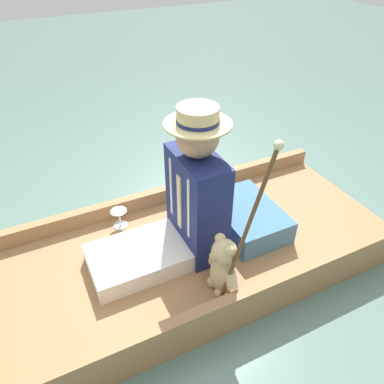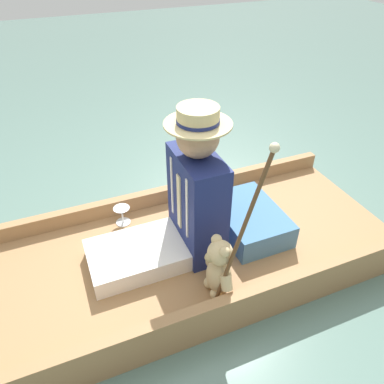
{
  "view_description": "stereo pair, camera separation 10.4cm",
  "coord_description": "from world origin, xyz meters",
  "px_view_note": "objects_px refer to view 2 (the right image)",
  "views": [
    {
      "loc": [
        -1.46,
        0.71,
        1.72
      ],
      "look_at": [
        0.01,
        -0.01,
        0.54
      ],
      "focal_mm": 35.0,
      "sensor_mm": 36.0,
      "label": 1
    },
    {
      "loc": [
        -1.5,
        0.61,
        1.72
      ],
      "look_at": [
        0.01,
        -0.01,
        0.54
      ],
      "focal_mm": 35.0,
      "sensor_mm": 36.0,
      "label": 2
    }
  ],
  "objects_px": {
    "teddy_bear": "(219,269)",
    "walking_cane": "(246,221)",
    "seated_person": "(182,206)",
    "wine_glass": "(122,212)"
  },
  "relations": [
    {
      "from": "teddy_bear",
      "to": "walking_cane",
      "type": "bearing_deg",
      "value": -131.32
    },
    {
      "from": "teddy_bear",
      "to": "walking_cane",
      "type": "xyz_separation_m",
      "value": [
        -0.07,
        -0.08,
        0.35
      ]
    },
    {
      "from": "teddy_bear",
      "to": "seated_person",
      "type": "bearing_deg",
      "value": 9.04
    },
    {
      "from": "seated_person",
      "to": "wine_glass",
      "type": "height_order",
      "value": "seated_person"
    },
    {
      "from": "teddy_bear",
      "to": "wine_glass",
      "type": "height_order",
      "value": "teddy_bear"
    },
    {
      "from": "walking_cane",
      "to": "seated_person",
      "type": "bearing_deg",
      "value": 18.1
    },
    {
      "from": "seated_person",
      "to": "wine_glass",
      "type": "bearing_deg",
      "value": 29.57
    },
    {
      "from": "seated_person",
      "to": "wine_glass",
      "type": "distance_m",
      "value": 0.52
    },
    {
      "from": "wine_glass",
      "to": "walking_cane",
      "type": "distance_m",
      "value": 1.0
    },
    {
      "from": "teddy_bear",
      "to": "walking_cane",
      "type": "height_order",
      "value": "walking_cane"
    }
  ]
}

